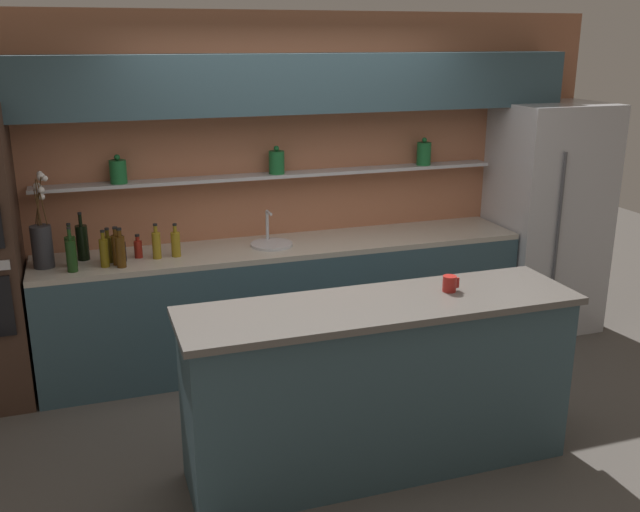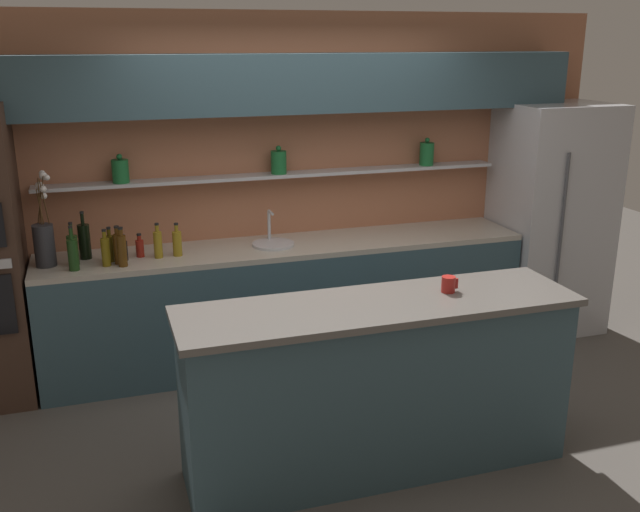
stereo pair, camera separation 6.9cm
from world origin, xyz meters
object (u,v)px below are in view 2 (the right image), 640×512
Objects in this scene: bottle_wine_7 at (84,241)px; coffee_mug at (448,284)px; bottle_sauce_3 at (124,250)px; bottle_spirit_10 at (118,248)px; bottle_oil_8 at (177,243)px; bottle_oil_0 at (110,248)px; bottle_sauce_4 at (140,247)px; bottle_wine_2 at (73,254)px; bottle_spirit_1 at (122,250)px; flower_vase at (44,239)px; refrigerator at (550,219)px; bottle_oil_5 at (158,244)px; bottle_wine_6 at (73,249)px; bottle_oil_9 at (106,251)px; sink_fixture at (273,242)px.

bottle_wine_7 is 2.57m from coffee_mug.
bottle_spirit_10 is (-0.04, -0.07, 0.04)m from bottle_sauce_3.
bottle_sauce_3 is 0.78× the size of bottle_oil_8.
bottle_oil_0 is 0.21m from bottle_sauce_4.
bottle_spirit_1 is at bearing -1.71° from bottle_wine_2.
flower_vase is 0.53m from bottle_spirit_1.
flower_vase is (-3.97, 0.03, 0.16)m from refrigerator.
bottle_wine_7 is at bearing 143.59° from bottle_oil_0.
bottle_oil_5 is at bearing -176.25° from bottle_oil_8.
bottle_spirit_10 is 2.27m from coffee_mug.
bottle_oil_8 reaches higher than coffee_mug.
bottle_oil_0 is at bearing 125.85° from bottle_spirit_10.
bottle_wine_6 is 0.23m from bottle_oil_9.
bottle_sauce_4 is 0.63× the size of bottle_spirit_10.
flower_vase is at bearing 161.03° from bottle_spirit_1.
bottle_sauce_3 is 1.10× the size of bottle_sauce_4.
bottle_spirit_1 is 0.41m from bottle_oil_8.
bottle_oil_9 reaches higher than bottle_oil_0.
bottle_oil_5 reaches higher than bottle_sauce_3.
bottle_oil_9 is at bearing -108.21° from bottle_oil_0.
flower_vase is 1.60m from sink_fixture.
flower_vase is 0.25m from bottle_wine_2.
bottle_oil_9 is at bearing -163.30° from bottle_spirit_10.
bottle_sauce_4 is 0.20m from bottle_spirit_10.
bottle_spirit_1 is at bearing -71.64° from bottle_spirit_10.
sink_fixture is at bearing 4.23° from bottle_oil_5.
refrigerator is at bearing -1.87° from bottle_wine_7.
refrigerator reaches higher than flower_vase.
sink_fixture is (1.59, 0.02, -0.17)m from flower_vase.
flower_vase is 0.42m from bottle_oil_9.
refrigerator is 10.21× the size of bottle_sauce_3.
bottle_oil_9 reaches higher than sink_fixture.
bottle_oil_0 is 0.32m from bottle_oil_5.
flower_vase is 6.54× the size of coffee_mug.
bottle_wine_6 reaches higher than bottle_oil_9.
bottle_spirit_10 is at bearing 16.70° from bottle_oil_9.
refrigerator is 3.09m from bottle_oil_8.
bottle_wine_7 is (0.07, 0.25, 0.01)m from bottle_wine_2.
bottle_sauce_3 is at bearing -3.70° from bottle_oil_0.
bottle_oil_9 is 2.60× the size of coffee_mug.
sink_fixture is at bearing 4.32° from bottle_oil_8.
bottle_sauce_3 is 1.89× the size of coffee_mug.
bottle_spirit_1 is 0.31m from bottle_wine_2.
bottle_wine_2 is (-0.31, 0.01, -0.00)m from bottle_spirit_1.
bottle_wine_6 is (-0.44, -0.06, 0.04)m from bottle_sauce_4.
bottle_spirit_1 reaches higher than bottle_oil_9.
bottle_wine_6 reaches higher than sink_fixture.
flower_vase is at bearing 161.99° from bottle_oil_9.
bottle_sauce_3 is 0.15m from bottle_oil_9.
bottle_oil_5 is 2.54× the size of coffee_mug.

